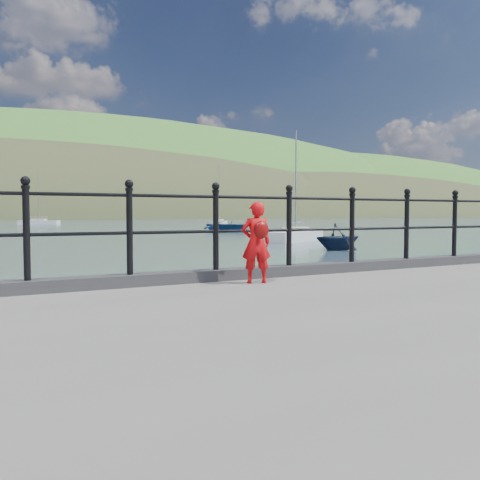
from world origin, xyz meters
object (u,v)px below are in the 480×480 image
railing (254,220)px  sailboat_near (295,237)px  child (256,242)px  launch_navy (338,237)px  sailboat_far (218,223)px  launch_blue (228,226)px  sailboat_deep (39,223)px

railing → sailboat_near: size_ratio=2.35×
child → launch_navy: 20.25m
railing → sailboat_far: 75.36m
railing → launch_blue: railing is taller
launch_navy → sailboat_near: 8.42m
launch_blue → sailboat_deep: size_ratio=0.56×
sailboat_near → launch_navy: bearing=-136.7°
launch_blue → launch_navy: launch_navy is taller
launch_blue → sailboat_far: (10.28, 23.77, -0.23)m
sailboat_near → sailboat_far: bearing=43.1°
sailboat_deep → sailboat_far: 32.11m
sailboat_near → railing: bearing=-153.1°
sailboat_deep → sailboat_near: (8.77, -65.83, -0.00)m
railing → launch_navy: size_ratio=6.76×
railing → sailboat_deep: sailboat_deep is taller
railing → sailboat_deep: (7.34, 88.25, -1.48)m
sailboat_far → launch_navy: bearing=-164.2°
launch_blue → sailboat_deep: bearing=88.6°
railing → child: size_ratio=16.90×
railing → sailboat_far: bearing=64.6°
launch_navy → sailboat_deep: sailboat_deep is taller
launch_blue → sailboat_near: bearing=-125.0°
child → sailboat_near: 28.20m
launch_navy → sailboat_deep: size_ratio=0.27×
launch_blue → launch_navy: 31.05m
railing → sailboat_far: size_ratio=1.80×
railing → child: 0.63m
sailboat_near → sailboat_far: 48.43m
child → launch_navy: child is taller
launch_navy → sailboat_far: sailboat_far is taller
railing → launch_navy: (13.33, 14.49, -1.12)m
sailboat_far → railing: bearing=-170.1°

